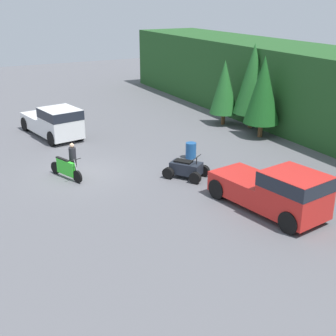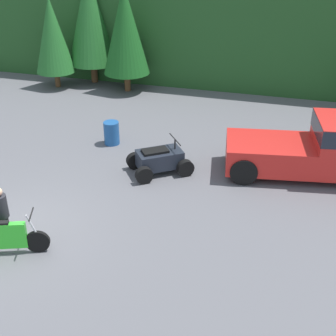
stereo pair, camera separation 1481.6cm
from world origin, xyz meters
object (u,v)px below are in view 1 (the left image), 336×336
at_px(pickup_truck_second, 55,121).
at_px(dirt_bike, 66,169).
at_px(quad_atv, 186,169).
at_px(pickup_truck_red, 277,190).
at_px(steel_barrel, 191,151).
at_px(rider_person, 73,158).

height_order(pickup_truck_second, dirt_bike, pickup_truck_second).
height_order(pickup_truck_second, quad_atv, pickup_truck_second).
bearing_deg(pickup_truck_red, steel_barrel, 168.03).
height_order(quad_atv, steel_barrel, quad_atv).
bearing_deg(rider_person, quad_atv, 47.30).
relative_size(rider_person, steel_barrel, 1.92).
relative_size(pickup_truck_red, pickup_truck_second, 0.97).
distance_m(pickup_truck_second, steel_barrel, 9.24).
distance_m(dirt_bike, rider_person, 0.62).
distance_m(dirt_bike, quad_atv, 5.87).
bearing_deg(rider_person, pickup_truck_red, 24.69).
bearing_deg(steel_barrel, quad_atv, -34.63).
bearing_deg(pickup_truck_second, steel_barrel, 26.88).
distance_m(pickup_truck_second, dirt_bike, 7.28).
xyz_separation_m(pickup_truck_red, quad_atv, (-5.21, -1.30, -0.60)).
height_order(quad_atv, rider_person, rider_person).
distance_m(pickup_truck_second, rider_person, 7.03).
relative_size(pickup_truck_second, steel_barrel, 6.35).
height_order(dirt_bike, quad_atv, dirt_bike).
bearing_deg(dirt_bike, rider_person, 90.38).
bearing_deg(steel_barrel, rider_person, -93.35).
bearing_deg(pickup_truck_red, dirt_bike, -149.32).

